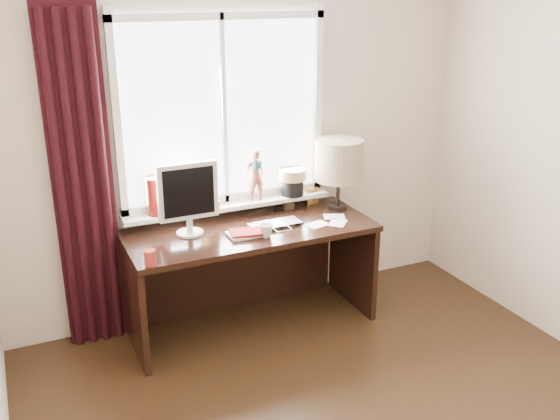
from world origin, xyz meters
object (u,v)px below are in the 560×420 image
laptop (275,224)px  monitor (188,194)px  red_cup (150,257)px  desk (246,255)px  mug (266,230)px  table_lamp (339,161)px

laptop → monitor: (-0.57, 0.11, 0.26)m
red_cup → desk: size_ratio=0.06×
laptop → desk: (-0.17, 0.14, -0.26)m
mug → table_lamp: bearing=22.5°
mug → desk: bearing=97.5°
red_cup → table_lamp: 1.59m
laptop → monitor: size_ratio=0.74×
laptop → table_lamp: 0.69m
laptop → monitor: monitor is taller
laptop → mug: mug is taller
monitor → laptop: bearing=-10.8°
mug → red_cup: bearing=-172.0°
table_lamp → laptop: bearing=-165.8°
mug → desk: mug is taller
mug → table_lamp: (0.70, 0.29, 0.32)m
mug → desk: 0.41m
mug → monitor: monitor is taller
mug → table_lamp: 0.83m
red_cup → desk: (0.76, 0.40, -0.29)m
desk → table_lamp: (0.74, 0.01, 0.61)m
laptop → table_lamp: (0.57, 0.15, 0.35)m
laptop → monitor: 0.64m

